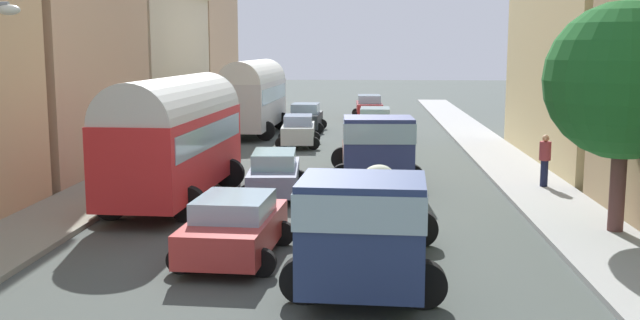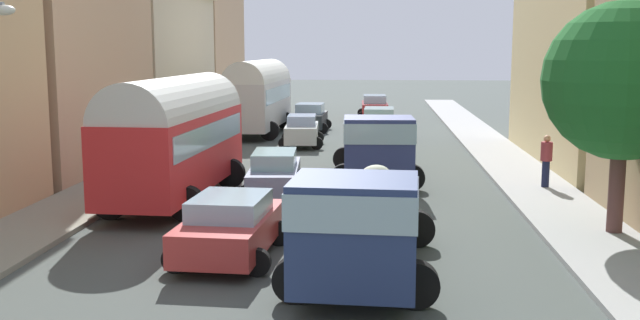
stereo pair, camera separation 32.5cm
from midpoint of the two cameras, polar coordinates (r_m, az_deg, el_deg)
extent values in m
plane|color=#48504C|center=(31.63, 0.63, 0.00)|extent=(154.00, 154.00, 0.00)
cube|color=gray|center=(32.81, -12.12, 0.25)|extent=(2.50, 70.00, 0.14)
cube|color=#A5A6A4|center=(32.07, 13.67, 0.00)|extent=(2.50, 70.00, 0.14)
cube|color=tan|center=(31.04, -21.26, 11.22)|extent=(5.43, 10.31, 12.93)
cube|color=beige|center=(42.01, -14.22, 7.16)|extent=(5.34, 12.51, 7.67)
cube|color=tan|center=(53.38, -10.59, 9.66)|extent=(5.71, 10.32, 11.56)
cube|color=#DBC287|center=(32.58, 20.01, 10.21)|extent=(4.29, 13.03, 11.87)
cube|color=red|center=(23.28, -11.53, 0.73)|extent=(2.70, 8.16, 2.28)
cylinder|color=silver|center=(23.15, -11.61, 3.53)|extent=(2.65, 8.00, 2.28)
cube|color=#99B7C6|center=(23.21, -11.57, 1.96)|extent=(2.72, 7.52, 0.73)
cylinder|color=black|center=(26.14, -12.08, -0.95)|extent=(1.00, 0.35, 1.00)
cylinder|color=black|center=(25.53, -7.38, -1.05)|extent=(1.00, 0.35, 1.00)
cylinder|color=black|center=(21.54, -16.27, -3.17)|extent=(1.00, 0.35, 1.00)
cylinder|color=black|center=(20.80, -10.64, -3.38)|extent=(1.00, 0.35, 1.00)
cube|color=silver|center=(40.91, -5.36, 4.40)|extent=(2.62, 8.49, 2.46)
cylinder|color=silver|center=(40.84, -5.39, 6.12)|extent=(2.57, 8.32, 2.27)
cube|color=#99B7C6|center=(40.88, -5.37, 5.16)|extent=(2.64, 7.82, 0.79)
cylinder|color=black|center=(43.79, -6.09, 3.06)|extent=(1.00, 0.35, 1.00)
cylinder|color=black|center=(43.39, -3.25, 3.04)|extent=(1.00, 0.35, 1.00)
cylinder|color=black|center=(38.73, -7.67, 2.29)|extent=(1.00, 0.35, 1.00)
cylinder|color=black|center=(38.28, -4.47, 2.26)|extent=(1.00, 0.35, 1.00)
cube|color=navy|center=(13.49, 2.59, -5.66)|extent=(2.36, 2.13, 2.03)
cube|color=#99B7C6|center=(13.36, 2.61, -3.30)|extent=(2.41, 2.21, 0.65)
cube|color=brown|center=(17.14, 3.47, -5.08)|extent=(2.53, 5.28, 0.55)
ellipsoid|color=beige|center=(15.33, 2.00, -4.68)|extent=(0.96, 0.90, 0.52)
ellipsoid|color=silver|center=(15.85, 3.75, -4.16)|extent=(1.21, 1.20, 0.57)
ellipsoid|color=beige|center=(15.51, 3.96, -4.50)|extent=(0.69, 0.83, 0.54)
ellipsoid|color=silver|center=(18.59, 4.05, -1.17)|extent=(1.05, 1.02, 0.52)
cylinder|color=black|center=(13.99, 7.31, -9.53)|extent=(0.90, 0.32, 0.90)
cylinder|color=black|center=(14.14, -1.98, -9.26)|extent=(0.90, 0.32, 0.90)
cylinder|color=black|center=(18.12, 7.21, -5.27)|extent=(0.90, 0.32, 0.90)
cylinder|color=black|center=(18.24, 0.09, -5.11)|extent=(0.90, 0.32, 0.90)
cube|color=navy|center=(24.56, 4.14, 0.93)|extent=(2.36, 2.02, 2.07)
cube|color=#99B7C6|center=(24.49, 4.16, 2.27)|extent=(2.41, 2.10, 0.66)
cube|color=brown|center=(28.12, 3.77, 0.37)|extent=(2.50, 5.16, 0.55)
ellipsoid|color=beige|center=(26.56, 4.23, 1.09)|extent=(0.70, 0.83, 0.57)
ellipsoid|color=silver|center=(26.89, 2.89, 1.19)|extent=(0.87, 0.73, 0.56)
ellipsoid|color=beige|center=(26.40, 3.68, 0.92)|extent=(1.13, 0.99, 0.44)
ellipsoid|color=beige|center=(29.12, 3.54, 2.39)|extent=(0.74, 0.92, 0.49)
ellipsoid|color=beige|center=(29.73, 4.04, 2.44)|extent=(0.88, 0.68, 0.46)
ellipsoid|color=beige|center=(28.89, 3.30, 2.57)|extent=(1.10, 1.12, 0.59)
ellipsoid|color=beige|center=(26.74, 3.77, 2.89)|extent=(0.94, 0.96, 0.58)
cylinder|color=black|center=(25.06, 6.70, -1.34)|extent=(0.90, 0.31, 0.90)
cylinder|color=black|center=(24.95, 1.47, -1.33)|extent=(0.90, 0.31, 0.90)
cylinder|color=black|center=(29.18, 5.92, 0.11)|extent=(0.90, 0.31, 0.90)
cylinder|color=black|center=(29.08, 1.43, 0.12)|extent=(0.90, 0.31, 0.90)
cube|color=#54914A|center=(32.12, 3.40, 1.36)|extent=(1.80, 4.00, 0.83)
cube|color=#91ADBF|center=(32.04, 3.41, 2.53)|extent=(1.51, 2.11, 0.49)
cylinder|color=black|center=(30.94, 4.75, 0.34)|extent=(0.60, 0.21, 0.60)
cylinder|color=black|center=(31.03, 1.79, 0.39)|extent=(0.60, 0.21, 0.60)
cylinder|color=black|center=(33.34, 4.89, 0.94)|extent=(0.60, 0.21, 0.60)
cylinder|color=black|center=(33.43, 2.14, 0.99)|extent=(0.60, 0.21, 0.60)
cube|color=gray|center=(38.64, 4.03, 2.61)|extent=(1.80, 4.28, 0.84)
cube|color=#9FC2BC|center=(38.57, 4.04, 3.64)|extent=(1.55, 2.24, 0.56)
cylinder|color=black|center=(37.37, 5.31, 1.78)|extent=(0.60, 0.21, 0.60)
cylinder|color=black|center=(37.39, 2.69, 1.82)|extent=(0.60, 0.21, 0.60)
cylinder|color=black|center=(39.98, 5.28, 2.24)|extent=(0.60, 0.21, 0.60)
cylinder|color=black|center=(40.01, 2.83, 2.27)|extent=(0.60, 0.21, 0.60)
cube|color=#A82423|center=(49.74, 3.63, 3.98)|extent=(1.81, 4.36, 0.83)
cube|color=#93AEC0|center=(49.69, 3.64, 4.75)|extent=(1.55, 2.29, 0.52)
cylinder|color=black|center=(48.48, 4.67, 3.39)|extent=(0.60, 0.21, 0.60)
cylinder|color=black|center=(48.43, 2.68, 3.41)|extent=(0.60, 0.21, 0.60)
cylinder|color=black|center=(51.14, 4.53, 3.67)|extent=(0.60, 0.21, 0.60)
cylinder|color=black|center=(51.09, 2.64, 3.69)|extent=(0.60, 0.21, 0.60)
cube|color=#B83431|center=(17.05, -7.19, -5.52)|extent=(2.02, 4.08, 0.73)
cube|color=#99B6C7|center=(16.91, -7.22, -3.56)|extent=(1.69, 2.16, 0.46)
cylinder|color=black|center=(18.51, -8.93, -5.48)|extent=(0.60, 0.21, 0.60)
cylinder|color=black|center=(18.11, -3.44, -5.71)|extent=(0.60, 0.21, 0.60)
cylinder|color=black|center=(16.24, -11.33, -7.58)|extent=(0.60, 0.21, 0.60)
cylinder|color=black|center=(15.78, -5.08, -7.93)|extent=(0.60, 0.21, 0.60)
cube|color=gray|center=(24.13, -3.93, -1.30)|extent=(1.83, 4.34, 0.69)
cube|color=#92BEBD|center=(24.03, -3.95, 0.08)|extent=(1.50, 2.29, 0.49)
cylinder|color=black|center=(25.53, -5.46, -1.47)|extent=(0.60, 0.21, 0.60)
cylinder|color=black|center=(25.44, -2.02, -1.47)|extent=(0.60, 0.21, 0.60)
cylinder|color=black|center=(22.96, -6.05, -2.64)|extent=(0.60, 0.21, 0.60)
cylinder|color=black|center=(22.86, -2.21, -2.65)|extent=(0.60, 0.21, 0.60)
cube|color=silver|center=(35.85, -1.95, 2.12)|extent=(1.72, 3.70, 0.80)
cube|color=#99B0CF|center=(35.78, -1.96, 3.13)|extent=(1.44, 1.95, 0.47)
cylinder|color=black|center=(37.04, -3.05, 1.75)|extent=(0.60, 0.21, 0.60)
cylinder|color=black|center=(36.98, -0.70, 1.75)|extent=(0.60, 0.21, 0.60)
cylinder|color=black|center=(34.82, -3.27, 1.30)|extent=(0.60, 0.21, 0.60)
cylinder|color=black|center=(34.76, -0.77, 1.29)|extent=(0.60, 0.21, 0.60)
cube|color=#22272A|center=(42.30, -1.35, 3.13)|extent=(1.78, 3.70, 0.79)
cube|color=#9EBBCE|center=(42.24, -1.35, 4.03)|extent=(1.54, 1.94, 0.55)
cylinder|color=black|center=(43.56, -2.29, 2.81)|extent=(0.60, 0.21, 0.60)
cylinder|color=black|center=(43.38, -0.07, 2.79)|extent=(0.60, 0.21, 0.60)
cylinder|color=black|center=(41.32, -2.69, 2.48)|extent=(0.60, 0.21, 0.60)
cylinder|color=black|center=(41.13, -0.34, 2.46)|extent=(0.60, 0.21, 0.60)
cylinder|color=#1A1F3C|center=(26.04, 16.58, -2.11)|extent=(0.21, 0.21, 0.14)
cylinder|color=#1A1F3C|center=(25.95, 16.63, -0.99)|extent=(0.34, 0.34, 0.89)
cylinder|color=#94333A|center=(25.84, 16.71, 0.68)|extent=(0.53, 0.53, 0.63)
sphere|color=tan|center=(25.78, 16.75, 1.63)|extent=(0.23, 0.23, 0.23)
ellipsoid|color=silver|center=(15.35, -23.54, 10.62)|extent=(0.44, 0.28, 0.20)
cylinder|color=brown|center=(20.19, 21.63, -2.05)|extent=(0.39, 0.39, 2.50)
sphere|color=#1F6228|center=(19.89, 22.07, 5.74)|extent=(3.97, 3.97, 3.97)
camera|label=1|loc=(0.16, -90.39, -0.06)|focal=41.30mm
camera|label=2|loc=(0.16, 89.61, 0.06)|focal=41.30mm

